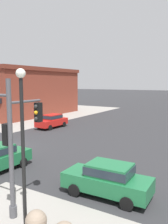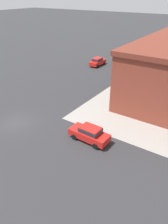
% 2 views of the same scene
% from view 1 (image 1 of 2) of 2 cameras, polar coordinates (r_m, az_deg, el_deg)
% --- Properties ---
extents(ground_plane, '(320.00, 320.00, 0.00)m').
position_cam_1_polar(ground_plane, '(22.36, -18.43, -7.95)').
color(ground_plane, '#2D2D30').
extents(sidewalk_far_corner, '(32.00, 32.00, 0.02)m').
position_cam_1_polar(sidewalk_far_corner, '(50.19, -15.95, 0.33)').
color(sidewalk_far_corner, gray).
rests_on(sidewalk_far_corner, ground).
extents(bollard_sphere_curb_a, '(0.83, 0.83, 0.83)m').
position_cam_1_polar(bollard_sphere_curb_a, '(10.19, -11.31, -24.03)').
color(bollard_sphere_curb_a, gray).
rests_on(bollard_sphere_curb_a, ground).
extents(street_lamp_corner_near, '(0.36, 0.36, 6.17)m').
position_cam_1_polar(street_lamp_corner_near, '(9.36, -14.40, -4.61)').
color(street_lamp_corner_near, black).
rests_on(street_lamp_corner_near, ground).
extents(car_main_northbound_far, '(1.99, 4.45, 1.68)m').
position_cam_1_polar(car_main_northbound_far, '(30.22, -7.60, -2.01)').
color(car_main_northbound_far, red).
rests_on(car_main_northbound_far, ground).
extents(car_cross_eastbound, '(4.45, 1.98, 1.68)m').
position_cam_1_polar(car_cross_eastbound, '(12.42, 5.63, -15.40)').
color(car_cross_eastbound, '#1E6B3D').
rests_on(car_cross_eastbound, ground).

